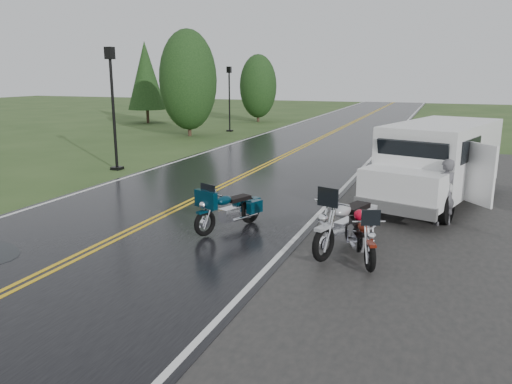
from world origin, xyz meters
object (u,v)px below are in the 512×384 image
at_px(motorcycle_red, 371,245).
at_px(lamp_post_near_left, 113,109).
at_px(motorcycle_silver, 324,229).
at_px(person_at_van, 444,194).
at_px(motorcycle_teal, 205,213).
at_px(van_white, 377,170).
at_px(lamp_post_far_left, 229,99).

relative_size(motorcycle_red, lamp_post_near_left, 0.42).
xyz_separation_m(motorcycle_silver, person_at_van, (2.14, 3.54, 0.10)).
bearing_deg(motorcycle_teal, motorcycle_silver, 10.40).
xyz_separation_m(person_at_van, lamp_post_near_left, (-12.02, 3.37, 1.52)).
distance_m(van_white, lamp_post_far_left, 20.20).
bearing_deg(person_at_van, lamp_post_far_left, -88.44).
xyz_separation_m(motorcycle_red, lamp_post_far_left, (-12.09, 20.89, 1.50)).
xyz_separation_m(van_white, lamp_post_far_left, (-11.59, 16.52, 0.90)).
bearing_deg(lamp_post_near_left, motorcycle_silver, -34.95).
distance_m(motorcycle_teal, person_at_van, 5.82).
height_order(van_white, lamp_post_near_left, lamp_post_near_left).
relative_size(lamp_post_near_left, lamp_post_far_left, 1.13).
height_order(motorcycle_teal, motorcycle_silver, motorcycle_silver).
xyz_separation_m(van_white, lamp_post_near_left, (-10.31, 2.73, 1.17)).
distance_m(motorcycle_teal, van_white, 4.91).
bearing_deg(person_at_van, motorcycle_silver, 22.61).
height_order(motorcycle_teal, van_white, van_white).
xyz_separation_m(motorcycle_red, van_white, (-0.50, 4.37, 0.60)).
bearing_deg(motorcycle_silver, motorcycle_teal, -174.13).
relative_size(person_at_van, lamp_post_far_left, 0.40).
bearing_deg(lamp_post_near_left, lamp_post_far_left, 95.31).
height_order(motorcycle_red, motorcycle_silver, motorcycle_silver).
height_order(motorcycle_teal, lamp_post_far_left, lamp_post_far_left).
height_order(motorcycle_teal, person_at_van, person_at_van).
xyz_separation_m(motorcycle_teal, motorcycle_silver, (2.88, -0.60, 0.12)).
bearing_deg(van_white, lamp_post_far_left, 141.60).
bearing_deg(motorcycle_red, motorcycle_teal, 145.93).
xyz_separation_m(motorcycle_silver, van_white, (0.43, 4.18, 0.46)).
bearing_deg(lamp_post_far_left, person_at_van, -52.21).
bearing_deg(motorcycle_teal, motorcycle_red, 10.39).
bearing_deg(lamp_post_far_left, motorcycle_red, -59.93).
distance_m(person_at_van, lamp_post_far_left, 21.75).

